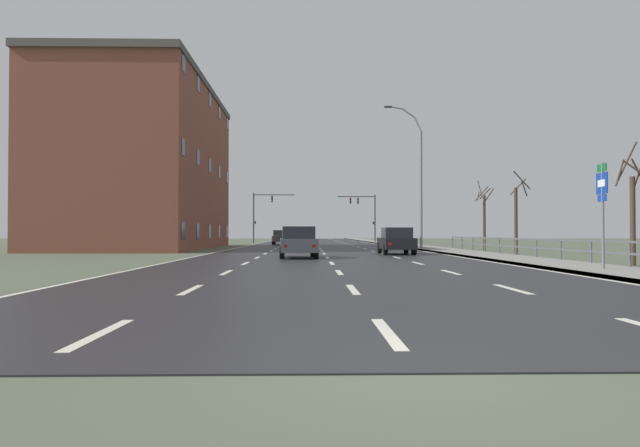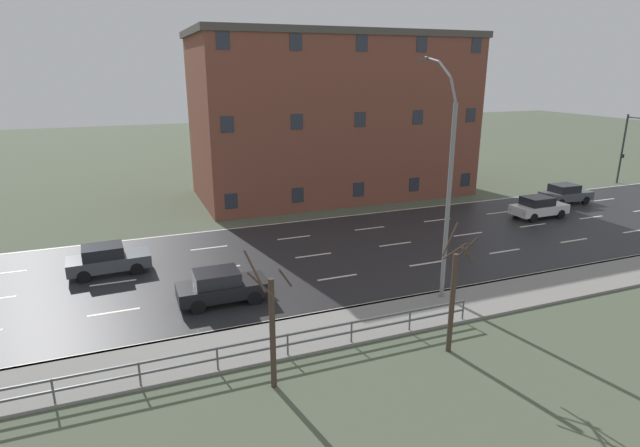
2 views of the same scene
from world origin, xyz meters
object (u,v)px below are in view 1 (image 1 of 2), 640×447
car_mid_centre (298,242)px  highway_sign (602,202)px  car_distant (396,241)px  car_far_left (281,237)px  street_lamp_midground (418,180)px  traffic_signal_left (261,210)px  traffic_signal_right (366,210)px  car_near_left (303,238)px  brick_building (145,167)px

car_mid_centre → highway_sign: bearing=-49.8°
car_distant → car_far_left: same height
street_lamp_midground → car_mid_centre: street_lamp_midground is taller
highway_sign → traffic_signal_left: bearing=105.5°
street_lamp_midground → highway_sign: size_ratio=3.13×
street_lamp_midground → traffic_signal_right: street_lamp_midground is taller
street_lamp_midground → highway_sign: 25.23m
car_distant → car_mid_centre: (-5.65, -4.88, 0.00)m
traffic_signal_right → car_far_left: traffic_signal_right is taller
street_lamp_midground → traffic_signal_left: size_ratio=1.70×
street_lamp_midground → car_far_left: street_lamp_midground is taller
traffic_signal_right → car_far_left: 16.89m
car_distant → highway_sign: bearing=-74.8°
car_far_left → car_near_left: size_ratio=1.00×
highway_sign → car_mid_centre: 14.45m
highway_sign → traffic_signal_left: traffic_signal_left is taller
car_distant → car_near_left: same height
traffic_signal_right → car_distant: 42.09m
car_near_left → car_mid_centre: 28.98m
car_mid_centre → traffic_signal_left: bearing=94.0°
highway_sign → traffic_signal_right: size_ratio=0.55×
street_lamp_midground → car_far_left: (-11.27, 19.49, -4.50)m
car_near_left → car_far_left: bearing=114.6°
traffic_signal_left → car_mid_centre: bearing=-83.0°
highway_sign → brick_building: 36.70m
car_distant → brick_building: 23.39m
traffic_signal_left → car_near_left: (5.50, -15.77, -3.41)m
car_far_left → brick_building: brick_building is taller
car_near_left → car_mid_centre: (0.00, -28.98, 0.00)m
traffic_signal_left → car_mid_centre: 45.21m
highway_sign → brick_building: bearing=128.2°
street_lamp_midground → car_near_left: bearing=121.5°
brick_building → car_far_left: bearing=57.1°
street_lamp_midground → car_mid_centre: bearing=-121.3°
traffic_signal_right → brick_building: bearing=-126.1°
street_lamp_midground → brick_building: 21.90m
traffic_signal_right → car_near_left: (-8.14, -17.76, -3.53)m
street_lamp_midground → car_distant: (-3.20, -9.67, -4.50)m
car_distant → brick_building: bearing=144.0°
highway_sign → car_near_left: size_ratio=0.84×
traffic_signal_left → brick_building: brick_building is taller
highway_sign → car_mid_centre: bearing=133.2°
car_far_left → car_mid_centre: (2.41, -34.04, 0.00)m
car_near_left → highway_sign: bearing=-76.9°
street_lamp_midground → car_mid_centre: 17.61m
traffic_signal_right → traffic_signal_left: traffic_signal_left is taller
car_far_left → brick_building: 19.81m
traffic_signal_right → car_far_left: (-10.56, -12.70, -3.53)m
traffic_signal_right → highway_sign: bearing=-88.3°
car_near_left → car_mid_centre: size_ratio=0.99×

